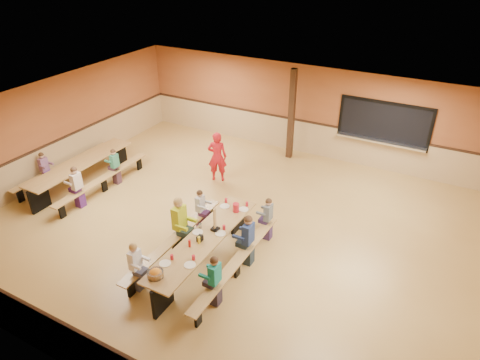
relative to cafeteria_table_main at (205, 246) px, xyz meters
The scene contains 23 objects.
ground 1.70m from the cafeteria_table_main, 99.12° to the left, with size 12.00×12.00×0.00m, color olive.
room_envelope 1.62m from the cafeteria_table_main, 99.12° to the left, with size 12.04×10.04×3.02m.
kitchen_pass_through 7.03m from the cafeteria_table_main, 70.32° to the left, with size 2.78×0.28×1.38m.
structural_post 6.09m from the cafeteria_table_main, 94.35° to the left, with size 0.18×0.18×3.00m, color black.
cafeteria_table_main is the anchor object (origin of this frame).
cafeteria_table_second 5.32m from the cafeteria_table_main, 165.49° to the left, with size 1.91×3.70×0.74m.
seated_child_white_left 1.56m from the cafeteria_table_main, 122.01° to the right, with size 0.35×0.28×1.16m, color white, non-canonical shape.
seated_adult_yellow 0.87m from the cafeteria_table_main, 164.01° to the left, with size 0.45×0.37×1.37m, color #B8CB1A, non-canonical shape.
seated_child_grey_left 1.38m from the cafeteria_table_main, 126.65° to the left, with size 0.32×0.26×1.12m, color #BABABA, non-canonical shape.
seated_child_teal_right 1.23m from the cafeteria_table_main, 47.80° to the right, with size 0.35×0.29×1.17m, color #178276, non-canonical shape.
seated_child_navy_right 0.97m from the cafeteria_table_main, 31.53° to the left, with size 0.39×0.32×1.26m, color navy, non-canonical shape.
seated_child_char_right 1.76m from the cafeteria_table_main, 61.98° to the left, with size 0.33×0.27×1.12m, color #575E62, non-canonical shape.
seated_child_purple_sec 6.02m from the cafeteria_table_main, behind, with size 0.32×0.26×1.11m, color #7A4F71, non-canonical shape.
seated_child_green_sec 4.71m from the cafeteria_table_main, 156.65° to the left, with size 0.32×0.26×1.11m, color #317C5C, non-canonical shape.
seated_child_tan_sec 4.35m from the cafeteria_table_main, behind, with size 0.37×0.30×1.20m, color beige, non-canonical shape.
standing_woman 3.92m from the cafeteria_table_main, 116.84° to the left, with size 0.57×0.37×1.56m, color red.
punch_pitcher 1.29m from the cafeteria_table_main, 84.85° to the left, with size 0.16×0.16×0.22m, color red.
chip_bowl 1.52m from the cafeteria_table_main, 96.41° to the right, with size 0.32×0.32×0.15m, color orange, non-canonical shape.
napkin_dispenser 0.31m from the cafeteria_table_main, 99.52° to the right, with size 0.10×0.14×0.13m, color black.
condiment_mustard 0.37m from the cafeteria_table_main, 87.48° to the right, with size 0.06×0.06×0.17m, color yellow.
condiment_ketchup 0.51m from the cafeteria_table_main, 104.86° to the right, with size 0.06×0.06×0.17m, color #B2140F.
table_paddle 0.51m from the cafeteria_table_main, 79.82° to the left, with size 0.16×0.16×0.56m.
place_settings 0.27m from the cafeteria_table_main, 104.04° to the left, with size 0.65×3.30×0.11m, color beige, non-canonical shape.
Camera 1 is at (4.53, -7.84, 6.47)m, focal length 32.00 mm.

